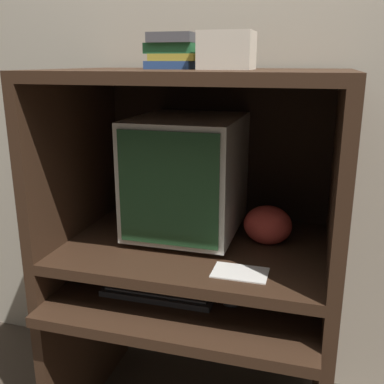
% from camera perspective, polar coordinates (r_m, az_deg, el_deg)
% --- Properties ---
extents(wall_back, '(6.00, 0.06, 2.60)m').
position_cam_1_polar(wall_back, '(1.87, 3.93, 13.77)').
color(wall_back, '#B2A893').
rests_on(wall_back, ground_plane).
extents(desk_base, '(0.97, 0.72, 0.61)m').
position_cam_1_polar(desk_base, '(1.74, 0.11, -17.95)').
color(desk_base, '#382316').
rests_on(desk_base, ground_plane).
extents(desk_monitor_shelf, '(0.97, 0.66, 0.15)m').
position_cam_1_polar(desk_monitor_shelf, '(1.62, 0.59, -7.40)').
color(desk_monitor_shelf, '#382316').
rests_on(desk_monitor_shelf, desk_base).
extents(hutch_upper, '(0.97, 0.66, 0.59)m').
position_cam_1_polar(hutch_upper, '(1.54, 0.98, 7.97)').
color(hutch_upper, '#382316').
rests_on(hutch_upper, desk_monitor_shelf).
extents(crt_monitor, '(0.37, 0.45, 0.43)m').
position_cam_1_polar(crt_monitor, '(1.63, -0.58, 2.20)').
color(crt_monitor, beige).
rests_on(crt_monitor, desk_monitor_shelf).
extents(keyboard, '(0.39, 0.16, 0.03)m').
position_cam_1_polar(keyboard, '(1.58, -4.07, -12.31)').
color(keyboard, '#2D2D30').
rests_on(keyboard, desk_base).
extents(mouse, '(0.06, 0.04, 0.03)m').
position_cam_1_polar(mouse, '(1.50, 4.99, -13.87)').
color(mouse, '#28282B').
rests_on(mouse, desk_base).
extents(snack_bag, '(0.17, 0.13, 0.14)m').
position_cam_1_polar(snack_bag, '(1.59, 9.59, -4.15)').
color(snack_bag, '#BC382D').
rests_on(snack_bag, desk_monitor_shelf).
extents(book_stack, '(0.17, 0.13, 0.11)m').
position_cam_1_polar(book_stack, '(1.55, -2.48, 17.42)').
color(book_stack, navy).
rests_on(book_stack, hutch_upper).
extents(paper_card, '(0.17, 0.11, 0.00)m').
position_cam_1_polar(paper_card, '(1.39, 6.13, -10.14)').
color(paper_card, white).
rests_on(paper_card, desk_monitor_shelf).
extents(storage_box, '(0.16, 0.14, 0.11)m').
position_cam_1_polar(storage_box, '(1.46, 4.46, 17.49)').
color(storage_box, beige).
rests_on(storage_box, hutch_upper).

